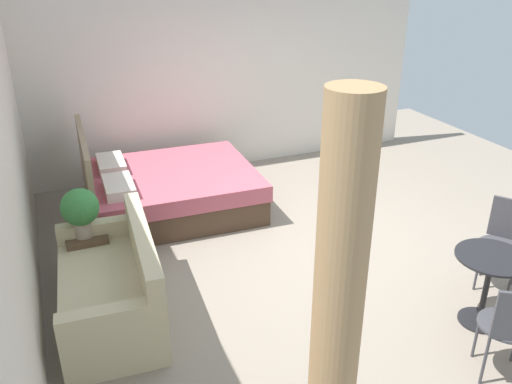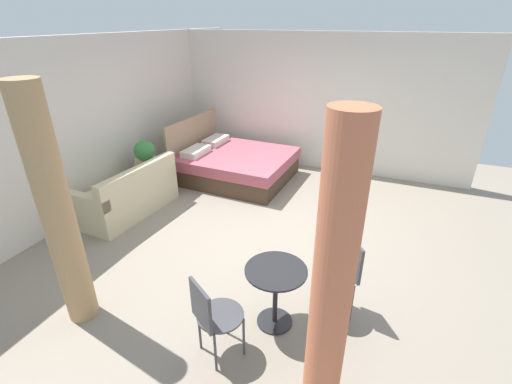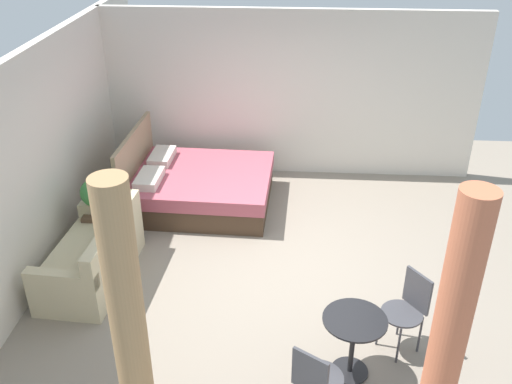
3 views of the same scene
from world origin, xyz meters
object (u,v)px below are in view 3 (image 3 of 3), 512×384
object	(u,v)px
nightstand	(104,226)
balcony_table	(353,336)
couch	(94,259)
potted_plant	(95,194)
cafe_chair_near_couch	(315,378)
vase	(100,199)
cafe_chair_near_window	(409,305)
bed	(198,186)

from	to	relation	value
nightstand	balcony_table	size ratio (longest dim) A/B	0.73
couch	potted_plant	bearing A→B (deg)	11.99
nightstand	balcony_table	distance (m)	3.78
couch	cafe_chair_near_couch	distance (m)	3.25
vase	cafe_chair_near_window	size ratio (longest dim) A/B	0.22
balcony_table	cafe_chair_near_couch	size ratio (longest dim) A/B	0.78
vase	cafe_chair_near_window	bearing A→B (deg)	-115.92
vase	balcony_table	size ratio (longest dim) A/B	0.28
cafe_chair_near_couch	couch	bearing A→B (deg)	53.65
couch	balcony_table	world-z (taller)	couch
bed	vase	size ratio (longest dim) A/B	10.82
bed	potted_plant	world-z (taller)	bed
couch	balcony_table	xyz separation A→B (m)	(-1.31, -2.99, 0.18)
bed	balcony_table	distance (m)	3.83
nightstand	potted_plant	world-z (taller)	potted_plant
couch	nightstand	xyz separation A→B (m)	(0.80, 0.13, -0.04)
nightstand	vase	size ratio (longest dim) A/B	2.59
couch	vase	world-z (taller)	couch
couch	vase	bearing A→B (deg)	10.53
potted_plant	couch	bearing A→B (deg)	-168.01
potted_plant	balcony_table	xyz separation A→B (m)	(-2.02, -3.14, -0.31)
bed	cafe_chair_near_window	bearing A→B (deg)	-137.18
potted_plant	balcony_table	world-z (taller)	potted_plant
nightstand	balcony_table	xyz separation A→B (m)	(-2.12, -3.12, 0.23)
cafe_chair_near_window	cafe_chair_near_couch	size ratio (longest dim) A/B	1.01
nightstand	cafe_chair_near_window	bearing A→B (deg)	-114.65
couch	cafe_chair_near_couch	bearing A→B (deg)	-126.35
couch	cafe_chair_near_window	bearing A→B (deg)	-104.09
potted_plant	cafe_chair_near_couch	bearing A→B (deg)	-133.57
potted_plant	cafe_chair_near_couch	size ratio (longest dim) A/B	0.57
bed	cafe_chair_near_couch	world-z (taller)	bed
potted_plant	cafe_chair_near_window	world-z (taller)	potted_plant
vase	cafe_chair_near_couch	distance (m)	3.98
nightstand	cafe_chair_near_couch	xyz separation A→B (m)	(-2.73, -2.74, 0.28)
nightstand	cafe_chair_near_window	xyz separation A→B (m)	(-1.70, -3.71, 0.29)
cafe_chair_near_couch	cafe_chair_near_window	bearing A→B (deg)	-43.33
bed	potted_plant	size ratio (longest dim) A/B	4.23
nightstand	vase	distance (m)	0.37
cafe_chair_near_window	couch	bearing A→B (deg)	75.91
couch	potted_plant	world-z (taller)	potted_plant
balcony_table	couch	bearing A→B (deg)	66.30
couch	cafe_chair_near_window	world-z (taller)	cafe_chair_near_window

